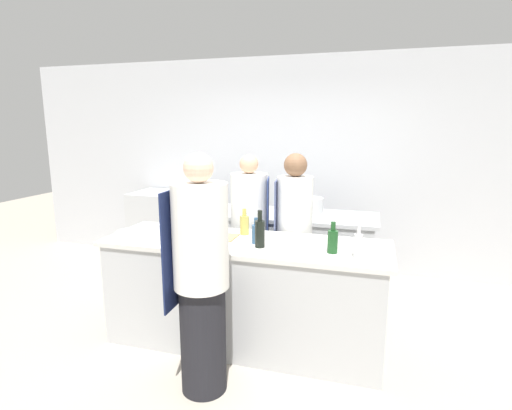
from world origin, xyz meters
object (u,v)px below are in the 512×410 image
(chef_at_pass_far, at_px, (294,237))
(bottle_sauce, at_px, (358,245))
(bottle_vinegar, at_px, (333,241))
(bowl_prep_small, at_px, (132,235))
(bottle_olive_oil, at_px, (260,233))
(bottle_wine, at_px, (256,233))
(cup, at_px, (158,230))
(bowl_mixing_large, at_px, (178,227))
(chef_at_prep_near, at_px, (201,278))
(chef_at_stove, at_px, (250,234))
(oven_range, at_px, (166,227))
(stockpot, at_px, (310,205))
(bottle_cooking_oil, at_px, (244,224))

(chef_at_pass_far, relative_size, bottle_sauce, 6.59)
(bottle_vinegar, height_order, bowl_prep_small, bottle_vinegar)
(bottle_olive_oil, height_order, bowl_prep_small, bottle_olive_oil)
(chef_at_pass_far, relative_size, bottle_wine, 7.51)
(bottle_sauce, relative_size, cup, 2.64)
(bowl_mixing_large, bearing_deg, chef_at_prep_near, -53.82)
(bottle_vinegar, distance_m, bottle_wine, 0.65)
(bottle_sauce, bearing_deg, bottle_olive_oil, 176.34)
(chef_at_stove, relative_size, bottle_vinegar, 6.57)
(cup, bearing_deg, bottle_sauce, -4.49)
(chef_at_stove, distance_m, bowl_prep_small, 1.21)
(bottle_sauce, distance_m, cup, 1.77)
(oven_range, bearing_deg, bowl_mixing_large, -57.16)
(chef_at_pass_far, height_order, bowl_mixing_large, chef_at_pass_far)
(chef_at_prep_near, xyz_separation_m, stockpot, (0.45, 2.03, 0.16))
(bottle_vinegar, height_order, bottle_cooking_oil, bottle_vinegar)
(bottle_vinegar, bearing_deg, chef_at_pass_far, 121.84)
(bowl_mixing_large, xyz_separation_m, cup, (-0.12, -0.16, 0.00))
(bottle_olive_oil, xyz_separation_m, bowl_mixing_large, (-0.87, 0.25, -0.08))
(oven_range, relative_size, bowl_mixing_large, 4.04)
(oven_range, xyz_separation_m, stockpot, (2.10, -0.42, 0.52))
(oven_range, xyz_separation_m, bottle_wine, (1.85, -1.77, 0.52))
(bottle_vinegar, relative_size, bottle_cooking_oil, 1.03)
(bottle_wine, distance_m, bottle_cooking_oil, 0.30)
(cup, bearing_deg, chef_at_stove, 48.80)
(chef_at_pass_far, height_order, bottle_sauce, chef_at_pass_far)
(bottle_cooking_oil, xyz_separation_m, bowl_mixing_large, (-0.63, -0.09, -0.05))
(oven_range, relative_size, bowl_prep_small, 3.62)
(cup, bearing_deg, bowl_mixing_large, 53.07)
(bowl_prep_small, xyz_separation_m, cup, (0.16, 0.16, 0.02))
(chef_at_stove, height_order, bottle_cooking_oil, chef_at_stove)
(stockpot, bearing_deg, cup, -130.84)
(bowl_prep_small, bearing_deg, bottle_wine, 8.66)
(bottle_olive_oil, bearing_deg, oven_range, 135.74)
(chef_at_pass_far, height_order, bottle_olive_oil, chef_at_pass_far)
(bowl_prep_small, relative_size, stockpot, 0.93)
(bottle_wine, bearing_deg, chef_at_prep_near, -106.55)
(chef_at_stove, relative_size, bowl_prep_small, 5.86)
(bottle_olive_oil, bearing_deg, bowl_prep_small, -176.49)
(bottle_cooking_oil, bearing_deg, cup, -161.80)
(chef_at_pass_far, xyz_separation_m, cup, (-1.13, -0.64, 0.15))
(bottle_wine, height_order, bottle_sauce, bottle_sauce)
(chef_at_pass_far, xyz_separation_m, bottle_cooking_oil, (-0.38, -0.40, 0.20))
(oven_range, height_order, bottle_sauce, bottle_sauce)
(bottle_vinegar, xyz_separation_m, bottle_sauce, (0.19, -0.07, 0.00))
(oven_range, bearing_deg, bottle_wine, -43.70)
(bottle_sauce, xyz_separation_m, bowl_prep_small, (-1.93, -0.02, -0.07))
(oven_range, distance_m, chef_at_prep_near, 2.98)
(bowl_prep_small, bearing_deg, chef_at_prep_near, -29.98)
(bottle_wine, bearing_deg, bowl_prep_small, -171.34)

